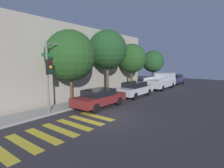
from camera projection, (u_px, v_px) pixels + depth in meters
The scene contains 13 objects.
ground_plane at pixel (111, 117), 10.67m from camera, with size 60.00×60.00×0.00m, color #2D2B30.
sidewalk at pixel (68, 106), 13.13m from camera, with size 26.00×1.81×0.14m, color gray.
building_row at pixel (35, 63), 15.32m from camera, with size 26.00×6.00×6.53m, color #A89E8E.
crosswalk at pixel (60, 130), 8.67m from camera, with size 5.87×2.60×0.00m.
traffic_light_pole at pixel (55, 64), 11.13m from camera, with size 2.61×0.56×4.61m.
sedan_near_corner at pixel (100, 98), 12.90m from camera, with size 4.33×1.81×1.36m.
sedan_middle at pixel (135, 89), 17.00m from camera, with size 4.51×1.81×1.42m.
pickup_truck at pixel (162, 81), 22.33m from camera, with size 5.57×2.11×1.91m.
sedan_far_end at pixel (175, 79), 26.70m from camera, with size 4.20×1.75×1.51m.
tree_near_corner at pixel (70, 56), 13.12m from camera, with size 3.80×3.80×5.73m.
tree_midblock at pixel (107, 50), 16.53m from camera, with size 3.67×3.67×6.36m.
tree_far_end at pixel (132, 58), 20.14m from camera, with size 3.34×3.34×5.44m.
tree_behind_truck at pixel (153, 61), 24.84m from camera, with size 3.07×3.07×4.98m.
Camera 1 is at (-8.18, -6.32, 3.34)m, focal length 28.00 mm.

